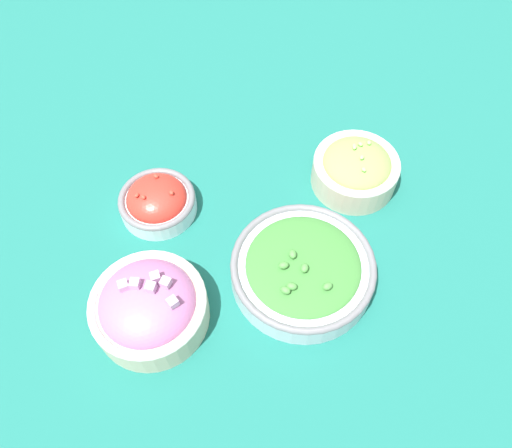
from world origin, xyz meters
TOP-DOWN VIEW (x-y plane):
  - ground_plane at (0.00, 0.00)m, footprint 3.00×3.00m
  - bowl_cherry_tomatoes at (0.16, -0.08)m, footprint 0.13×0.13m
  - bowl_broccoli at (-0.06, 0.10)m, footprint 0.23×0.23m
  - bowl_lettuce at (-0.19, -0.07)m, footprint 0.15×0.15m
  - bowl_red_onion at (0.18, 0.12)m, footprint 0.17×0.17m

SIDE VIEW (x-z plane):
  - ground_plane at x=0.00m, z-range 0.00..0.00m
  - bowl_cherry_tomatoes at x=0.16m, z-range -0.01..0.06m
  - bowl_broccoli at x=-0.06m, z-range 0.00..0.06m
  - bowl_lettuce at x=-0.19m, z-range 0.00..0.08m
  - bowl_red_onion at x=0.18m, z-range -0.01..0.09m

